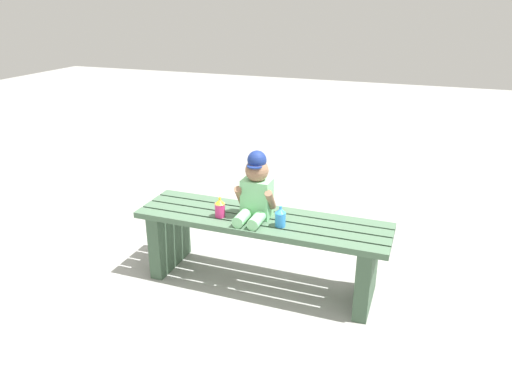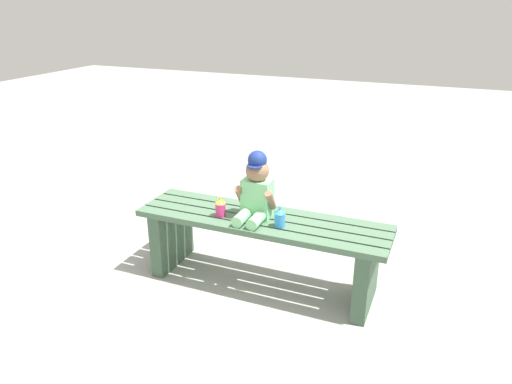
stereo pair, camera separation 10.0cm
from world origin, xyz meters
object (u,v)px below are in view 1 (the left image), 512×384
Objects in this scene: child_figure at (256,189)px; sippy_cup_left at (220,208)px; sippy_cup_right at (280,217)px; park_bench at (262,240)px.

sippy_cup_left is (-0.20, -0.07, -0.12)m from child_figure.
park_bench is at bearing 152.33° from sippy_cup_right.
sippy_cup_left reaches higher than park_bench.
sippy_cup_left is at bearing 180.00° from sippy_cup_right.
sippy_cup_right is (0.17, -0.07, -0.12)m from child_figure.
child_figure is at bearing -173.23° from park_bench.
child_figure reaches higher than sippy_cup_right.
park_bench is 0.32m from sippy_cup_left.
sippy_cup_right is at bearing -21.31° from child_figure.
child_figure is 3.26× the size of sippy_cup_left.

